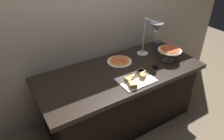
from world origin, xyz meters
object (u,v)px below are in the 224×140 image
pizza_plate_center (170,51)px  utensil_holder (157,45)px  pizza_plate_front (120,61)px  sauce_cup_near (155,66)px  heat_lamp (154,30)px  sandwich_platter (136,78)px

pizza_plate_center → utensil_holder: utensil_holder is taller
pizza_plate_front → sauce_cup_near: (0.28, -0.33, 0.01)m
heat_lamp → pizza_plate_center: bearing=-40.5°
pizza_plate_center → utensil_holder: (0.08, 0.30, -0.07)m
pizza_plate_front → sauce_cup_near: sauce_cup_near is taller
sandwich_platter → sauce_cup_near: 0.36m
heat_lamp → pizza_plate_front: bearing=159.0°
sandwich_platter → pizza_plate_front: bearing=80.6°
pizza_plate_front → pizza_plate_center: 0.61m
heat_lamp → pizza_plate_front: 0.53m
pizza_plate_front → sandwich_platter: bearing=-99.4°
pizza_plate_front → pizza_plate_center: bearing=-27.8°
sauce_cup_near → utensil_holder: 0.48m
heat_lamp → sauce_cup_near: size_ratio=7.46×
pizza_plate_front → sauce_cup_near: bearing=-49.6°
sandwich_platter → pizza_plate_center: bearing=12.4°
sandwich_platter → utensil_holder: size_ratio=1.65×
heat_lamp → utensil_holder: bearing=33.5°
sauce_cup_near → sandwich_platter: bearing=-166.0°
pizza_plate_center → utensil_holder: size_ratio=1.21×
pizza_plate_center → sauce_cup_near: pizza_plate_center is taller
heat_lamp → utensil_holder: heat_lamp is taller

